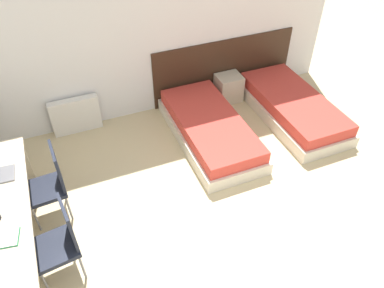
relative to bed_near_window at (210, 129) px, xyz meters
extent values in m
cube|color=white|center=(-0.52, 1.05, 1.17)|extent=(6.00, 0.05, 2.70)
cube|color=#382316|center=(0.70, 1.02, 0.31)|extent=(2.42, 0.03, 0.98)
cube|color=beige|center=(0.00, 0.00, -0.08)|extent=(0.92, 1.97, 0.19)
cube|color=#CC3D33|center=(0.00, 0.00, 0.10)|extent=(0.84, 1.89, 0.18)
cube|color=beige|center=(1.41, 0.00, -0.08)|extent=(0.92, 1.97, 0.19)
cube|color=#CC3D33|center=(1.41, 0.00, 0.10)|extent=(0.84, 1.89, 0.18)
cube|color=beige|center=(0.70, 0.81, 0.04)|extent=(0.40, 0.34, 0.45)
cube|color=silver|center=(-1.74, 0.93, 0.09)|extent=(0.70, 0.12, 0.55)
cube|color=beige|center=(-2.71, 0.09, 0.17)|extent=(0.56, 0.04, 0.69)
cube|color=black|center=(-2.29, -0.55, 0.24)|extent=(0.45, 0.45, 0.05)
cube|color=black|center=(-2.09, -0.53, 0.51)|extent=(0.05, 0.38, 0.50)
cylinder|color=slate|center=(-2.46, -0.74, 0.02)|extent=(0.02, 0.02, 0.39)
cylinder|color=slate|center=(-2.48, -0.37, 0.02)|extent=(0.02, 0.02, 0.39)
cylinder|color=slate|center=(-2.10, -0.72, 0.02)|extent=(0.02, 0.02, 0.39)
cylinder|color=slate|center=(-2.12, -0.35, 0.02)|extent=(0.02, 0.02, 0.39)
cube|color=black|center=(-2.29, -1.37, 0.24)|extent=(0.47, 0.47, 0.05)
cube|color=black|center=(-2.09, -1.34, 0.51)|extent=(0.08, 0.38, 0.50)
cylinder|color=slate|center=(-2.44, -1.57, 0.02)|extent=(0.02, 0.02, 0.39)
cylinder|color=slate|center=(-2.49, -1.21, 0.02)|extent=(0.02, 0.02, 0.39)
cylinder|color=slate|center=(-2.09, -1.53, 0.02)|extent=(0.02, 0.02, 0.39)
cylinder|color=slate|center=(-2.13, -1.17, 0.02)|extent=(0.02, 0.02, 0.39)
cube|color=#236B3D|center=(-2.66, -1.34, 0.55)|extent=(0.33, 0.25, 0.01)
cube|color=white|center=(-2.66, -1.34, 0.56)|extent=(0.31, 0.24, 0.01)
camera|label=1|loc=(-1.83, -3.78, 3.40)|focal=35.00mm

